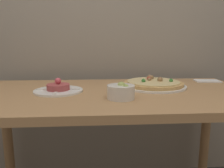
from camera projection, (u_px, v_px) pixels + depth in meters
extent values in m
cube|color=#AD7F51|center=(113.00, 95.00, 1.10)|extent=(1.46, 0.74, 0.03)
cylinder|color=#AD7F51|center=(8.00, 140.00, 1.43)|extent=(0.06, 0.06, 0.71)
cylinder|color=#AD7F51|center=(205.00, 135.00, 1.52)|extent=(0.06, 0.06, 0.71)
cylinder|color=white|center=(153.00, 86.00, 1.21)|extent=(0.36, 0.36, 0.01)
cylinder|color=tan|center=(153.00, 84.00, 1.21)|extent=(0.33, 0.33, 0.02)
cylinder|color=#E0C684|center=(153.00, 82.00, 1.21)|extent=(0.29, 0.29, 0.01)
sphere|color=#387F33|center=(143.00, 81.00, 1.18)|extent=(0.02, 0.02, 0.02)
sphere|color=#997047|center=(150.00, 78.00, 1.27)|extent=(0.03, 0.03, 0.03)
sphere|color=#997047|center=(149.00, 79.00, 1.22)|extent=(0.02, 0.02, 0.02)
sphere|color=#997047|center=(152.00, 77.00, 1.29)|extent=(0.03, 0.03, 0.03)
sphere|color=#B22D23|center=(149.00, 79.00, 1.24)|extent=(0.02, 0.02, 0.02)
sphere|color=#387F33|center=(171.00, 80.00, 1.19)|extent=(0.02, 0.02, 0.02)
sphere|color=#387F33|center=(159.00, 80.00, 1.22)|extent=(0.02, 0.02, 0.02)
sphere|color=#997047|center=(160.00, 80.00, 1.20)|extent=(0.03, 0.03, 0.03)
cylinder|color=white|center=(58.00, 91.00, 1.09)|extent=(0.24, 0.24, 0.01)
cylinder|color=#A84747|center=(58.00, 87.00, 1.09)|extent=(0.11, 0.11, 0.03)
sphere|color=#DB4C5B|center=(58.00, 81.00, 1.08)|extent=(0.03, 0.03, 0.03)
cube|color=white|center=(76.00, 89.00, 1.09)|extent=(0.04, 0.02, 0.01)
cube|color=white|center=(61.00, 86.00, 1.18)|extent=(0.02, 0.04, 0.01)
cube|color=white|center=(40.00, 89.00, 1.08)|extent=(0.04, 0.02, 0.01)
cube|color=white|center=(55.00, 93.00, 1.00)|extent=(0.02, 0.04, 0.01)
cylinder|color=silver|center=(121.00, 92.00, 0.95)|extent=(0.12, 0.12, 0.06)
sphere|color=#A3B25B|center=(121.00, 86.00, 0.95)|extent=(0.04, 0.04, 0.04)
sphere|color=#A3B25B|center=(122.00, 86.00, 0.95)|extent=(0.03, 0.03, 0.03)
sphere|color=#8EA34C|center=(126.00, 87.00, 0.93)|extent=(0.03, 0.03, 0.03)
cube|color=white|center=(207.00, 81.00, 1.37)|extent=(0.16, 0.11, 0.01)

